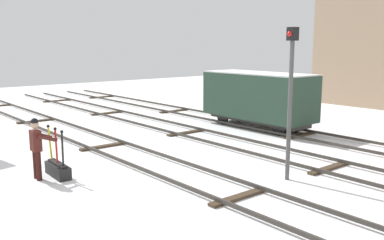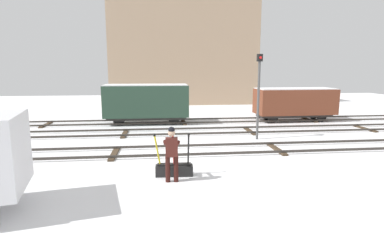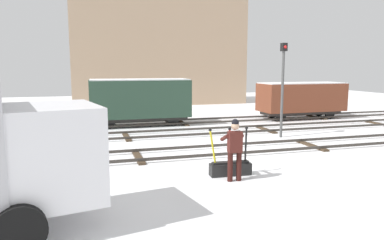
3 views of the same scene
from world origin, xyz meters
TOP-DOWN VIEW (x-y plane):
  - ground_plane at (0.00, 0.00)m, footprint 60.00×60.00m
  - track_main_line at (0.00, 0.00)m, footprint 44.00×1.94m
  - track_siding_near at (0.00, 3.96)m, footprint 44.00×1.94m
  - track_siding_far at (0.00, 7.32)m, footprint 44.00×1.94m
  - switch_lever_frame at (-1.15, -2.77)m, footprint 1.31×0.41m
  - rail_worker at (-1.25, -3.30)m, footprint 0.55×0.68m
  - signal_post at (3.32, 2.13)m, footprint 0.24×0.32m
  - apartment_building at (1.00, 19.73)m, footprint 15.02×5.32m
  - freight_car_mid_siding at (7.65, 7.32)m, footprint 5.35×2.10m
  - freight_car_near_switch at (-2.42, 7.32)m, footprint 5.37×2.05m

SIDE VIEW (x-z plane):
  - ground_plane at x=0.00m, z-range 0.00..0.00m
  - track_main_line at x=0.00m, z-range 0.02..0.20m
  - track_siding_near at x=0.00m, z-range 0.02..0.20m
  - track_siding_far at x=0.00m, z-range 0.02..0.20m
  - switch_lever_frame at x=-1.15m, z-range -0.48..0.97m
  - rail_worker at x=-1.25m, z-range 0.12..1.89m
  - freight_car_mid_siding at x=7.65m, z-range 0.18..2.43m
  - freight_car_near_switch at x=-2.42m, z-range 0.18..2.74m
  - signal_post at x=3.32m, z-range 0.45..4.71m
  - apartment_building at x=1.00m, z-range 0.01..12.56m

